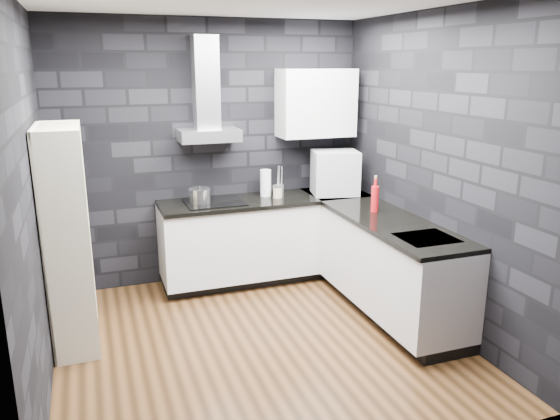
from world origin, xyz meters
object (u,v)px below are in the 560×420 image
glass_vase (266,183)px  bookshelf (68,238)px  red_bottle (375,199)px  fruit_bowl (67,238)px  pot (200,196)px  storage_jar (278,192)px  appliance_garage (335,173)px  utensil_crock (280,190)px

glass_vase → bookshelf: bookshelf is taller
red_bottle → fruit_bowl: 2.72m
pot → storage_jar: (0.81, -0.04, -0.02)m
glass_vase → fruit_bowl: glass_vase is taller
appliance_garage → bookshelf: size_ratio=0.26×
glass_vase → storage_jar: 0.17m
pot → fruit_bowl: pot is taller
pot → appliance_garage: bearing=-3.0°
storage_jar → fruit_bowl: 2.20m
glass_vase → bookshelf: bearing=-156.8°
glass_vase → storage_jar: glass_vase is taller
bookshelf → storage_jar: bearing=38.1°
storage_jar → appliance_garage: 0.66m
storage_jar → utensil_crock: (0.05, 0.07, 0.00)m
utensil_crock → bookshelf: 2.23m
fruit_bowl → appliance_garage: bearing=16.3°
bookshelf → red_bottle: bearing=16.5°
storage_jar → utensil_crock: utensil_crock is taller
storage_jar → fruit_bowl: storage_jar is taller
glass_vase → fruit_bowl: size_ratio=1.44×
red_bottle → bookshelf: bearing=177.8°
storage_jar → fruit_bowl: bearing=-158.0°
glass_vase → pot: bearing=-173.8°
appliance_garage → fruit_bowl: 2.79m
pot → red_bottle: red_bottle is taller
utensil_crock → fruit_bowl: (-2.09, -0.90, -0.03)m
pot → appliance_garage: 1.45m
utensil_crock → bookshelf: bookshelf is taller
pot → red_bottle: 1.72m
fruit_bowl → glass_vase: bearing=25.7°
pot → utensil_crock: pot is taller
pot → appliance_garage: (1.44, -0.08, 0.15)m
glass_vase → utensil_crock: size_ratio=2.24×
glass_vase → utensil_crock: 0.17m
pot → storage_jar: pot is taller
bookshelf → pot: bearing=50.3°
utensil_crock → red_bottle: bearing=-54.9°
storage_jar → utensil_crock: size_ratio=0.93×
pot → appliance_garage: appliance_garage is taller
storage_jar → appliance_garage: appliance_garage is taller
pot → bookshelf: bookshelf is taller
storage_jar → appliance_garage: (0.63, -0.04, 0.17)m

